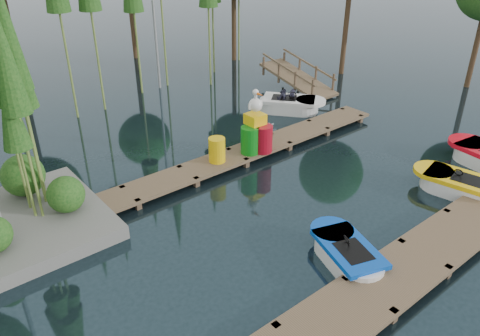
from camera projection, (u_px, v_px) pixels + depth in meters
ground_plane at (238, 214)px, 13.25m from camera, size 90.00×90.00×0.00m
near_dock at (369, 295)px, 10.08m from camera, size 18.00×1.50×0.50m
far_dock at (213, 164)px, 15.40m from camera, size 15.00×1.20×0.50m
ramp at (298, 78)px, 22.42m from camera, size 1.50×3.94×1.49m
boat_blue at (347, 254)px, 11.30m from camera, size 1.79×2.63×0.81m
boat_yellow_near at (459, 186)px, 14.14m from camera, size 1.71×2.83×0.89m
boat_white_far at (290, 105)px, 20.08m from camera, size 2.77×2.99×1.33m
yellow_barrel at (217, 150)px, 15.27m from camera, size 0.55×0.55×0.82m
drum_cluster at (257, 133)px, 15.93m from camera, size 1.26×1.15×2.17m
seagull_post at (268, 129)px, 16.48m from camera, size 0.47×0.25×0.75m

